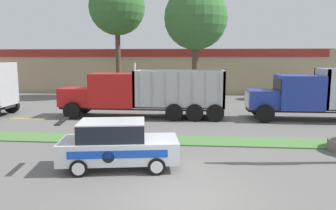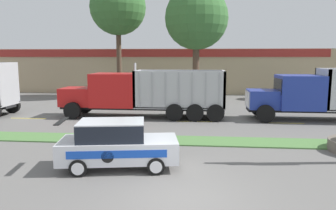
% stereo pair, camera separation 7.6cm
% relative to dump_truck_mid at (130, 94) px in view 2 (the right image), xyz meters
% --- Properties ---
extents(ground_plane, '(600.00, 600.00, 0.00)m').
position_rel_dump_truck_mid_xyz_m(ground_plane, '(4.08, -12.47, -1.51)').
color(ground_plane, slate).
extents(grass_verge, '(120.00, 1.74, 0.06)m').
position_rel_dump_truck_mid_xyz_m(grass_verge, '(4.08, -6.12, -1.48)').
color(grass_verge, '#517F42').
rests_on(grass_verge, ground_plane).
extents(centre_line_2, '(2.40, 0.14, 0.01)m').
position_rel_dump_truck_mid_xyz_m(centre_line_2, '(-6.51, -1.25, -1.51)').
color(centre_line_2, yellow).
rests_on(centre_line_2, ground_plane).
extents(centre_line_3, '(2.40, 0.14, 0.01)m').
position_rel_dump_truck_mid_xyz_m(centre_line_3, '(-1.11, -1.25, -1.51)').
color(centre_line_3, yellow).
rests_on(centre_line_3, ground_plane).
extents(centre_line_4, '(2.40, 0.14, 0.01)m').
position_rel_dump_truck_mid_xyz_m(centre_line_4, '(4.29, -1.25, -1.51)').
color(centre_line_4, yellow).
rests_on(centre_line_4, ground_plane).
extents(centre_line_5, '(2.40, 0.14, 0.01)m').
position_rel_dump_truck_mid_xyz_m(centre_line_5, '(9.69, -1.25, -1.51)').
color(centre_line_5, yellow).
rests_on(centre_line_5, ground_plane).
extents(dump_truck_mid, '(10.86, 2.69, 3.61)m').
position_rel_dump_truck_mid_xyz_m(dump_truck_mid, '(0.00, 0.00, 0.00)').
color(dump_truck_mid, black).
rests_on(dump_truck_mid, ground_plane).
extents(dump_truck_trail, '(11.56, 2.69, 3.26)m').
position_rel_dump_truck_mid_xyz_m(dump_truck_trail, '(12.44, -0.04, 0.02)').
color(dump_truck_trail, black).
rests_on(dump_truck_trail, ground_plane).
extents(rally_car, '(4.42, 2.45, 1.75)m').
position_rel_dump_truck_mid_xyz_m(rally_car, '(1.64, -10.07, -0.65)').
color(rally_car, silver).
rests_on(rally_car, ground_plane).
extents(store_building_backdrop, '(37.52, 12.10, 4.83)m').
position_rel_dump_truck_mid_xyz_m(store_building_backdrop, '(-0.06, 19.71, 0.90)').
color(store_building_backdrop, tan).
rests_on(store_building_backdrop, ground_plane).
extents(tree_behind_centre, '(5.36, 5.36, 11.27)m').
position_rel_dump_truck_mid_xyz_m(tree_behind_centre, '(4.24, 7.21, 6.24)').
color(tree_behind_centre, brown).
rests_on(tree_behind_centre, ground_plane).
extents(tree_behind_right, '(5.37, 5.37, 12.74)m').
position_rel_dump_truck_mid_xyz_m(tree_behind_right, '(-3.28, 10.39, 7.70)').
color(tree_behind_right, brown).
rests_on(tree_behind_right, ground_plane).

